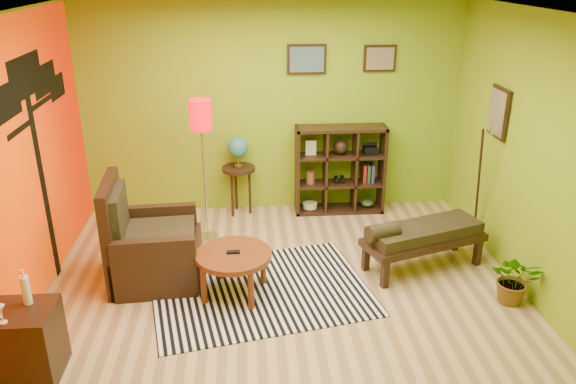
{
  "coord_description": "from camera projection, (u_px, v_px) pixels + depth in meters",
  "views": [
    {
      "loc": [
        -0.33,
        -5.02,
        3.21
      ],
      "look_at": [
        0.06,
        0.2,
        1.05
      ],
      "focal_mm": 35.0,
      "sensor_mm": 36.0,
      "label": 1
    }
  ],
  "objects": [
    {
      "name": "ground",
      "position": [
        284.0,
        292.0,
        5.88
      ],
      "size": [
        5.0,
        5.0,
        0.0
      ],
      "primitive_type": "plane",
      "color": "tan",
      "rests_on": "ground"
    },
    {
      "name": "room_shell",
      "position": [
        273.0,
        125.0,
        5.2
      ],
      "size": [
        5.04,
        4.54,
        2.82
      ],
      "color": "#7EA618",
      "rests_on": "ground"
    },
    {
      "name": "zebra_rug",
      "position": [
        261.0,
        290.0,
        5.9
      ],
      "size": [
        2.5,
        2.03,
        0.01
      ],
      "primitive_type": "cube",
      "rotation": [
        0.0,
        0.0,
        0.2
      ],
      "color": "white",
      "rests_on": "ground"
    },
    {
      "name": "coffee_table",
      "position": [
        234.0,
        259.0,
        5.7
      ],
      "size": [
        0.78,
        0.78,
        0.5
      ],
      "color": "maroon",
      "rests_on": "ground"
    },
    {
      "name": "armchair",
      "position": [
        150.0,
        249.0,
        6.01
      ],
      "size": [
        1.01,
        1.02,
        1.15
      ],
      "color": "black",
      "rests_on": "ground"
    },
    {
      "name": "side_cabinet",
      "position": [
        25.0,
        343.0,
        4.59
      ],
      "size": [
        0.53,
        0.48,
        0.95
      ],
      "color": "black",
      "rests_on": "ground"
    },
    {
      "name": "floor_lamp",
      "position": [
        201.0,
        128.0,
        6.48
      ],
      "size": [
        0.26,
        0.26,
        1.76
      ],
      "color": "silver",
      "rests_on": "ground"
    },
    {
      "name": "globe_table",
      "position": [
        238.0,
        156.0,
        7.42
      ],
      "size": [
        0.45,
        0.45,
        1.09
      ],
      "color": "black",
      "rests_on": "ground"
    },
    {
      "name": "cube_shelf",
      "position": [
        341.0,
        170.0,
        7.58
      ],
      "size": [
        1.2,
        0.35,
        1.2
      ],
      "color": "black",
      "rests_on": "ground"
    },
    {
      "name": "bench",
      "position": [
        421.0,
        235.0,
        6.19
      ],
      "size": [
        1.47,
        0.92,
        0.64
      ],
      "color": "black",
      "rests_on": "ground"
    },
    {
      "name": "potted_plant",
      "position": [
        514.0,
        284.0,
        5.63
      ],
      "size": [
        0.65,
        0.67,
        0.41
      ],
      "primitive_type": "imported",
      "rotation": [
        0.0,
        0.0,
        -0.41
      ],
      "color": "#26661E",
      "rests_on": "ground"
    }
  ]
}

